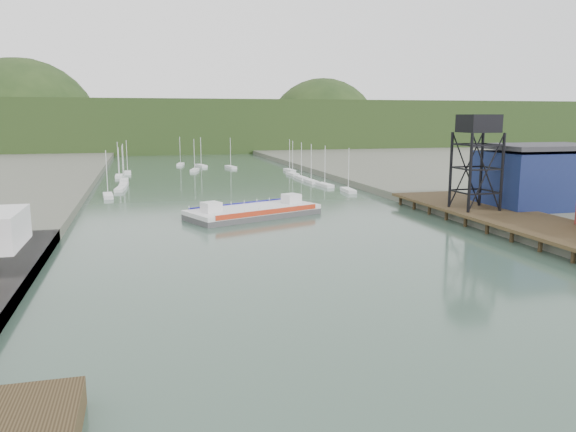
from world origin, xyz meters
TOP-DOWN VIEW (x-y plane):
  - ground at (0.00, 0.00)m, footprint 600.00×600.00m
  - east_pier at (37.00, 45.00)m, footprint 14.00×70.00m
  - lift_tower at (35.00, 58.00)m, footprint 6.50×6.50m
  - blue_shed at (50.00, 60.00)m, footprint 20.50×14.50m
  - marina_sailboats at (0.08, 138.46)m, footprint 57.71×92.65m
  - distant_hills at (-3.98, 301.35)m, footprint 500.00×120.00m
  - chain_ferry at (-0.88, 71.85)m, footprint 25.60×17.72m

SIDE VIEW (x-z plane):
  - ground at x=0.00m, z-range 0.00..0.00m
  - marina_sailboats at x=0.08m, z-range -0.10..0.80m
  - chain_ferry at x=-0.88m, z-range -0.73..2.69m
  - east_pier at x=37.00m, z-range 0.67..3.12m
  - blue_shed at x=50.00m, z-range 1.41..12.71m
  - distant_hills at x=-3.98m, z-range -29.62..50.38m
  - lift_tower at x=35.00m, z-range 7.65..23.65m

